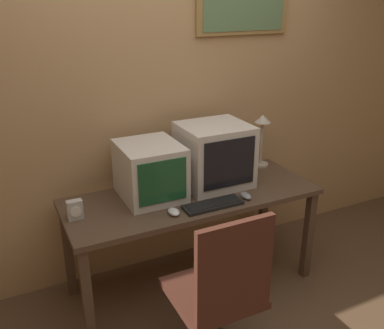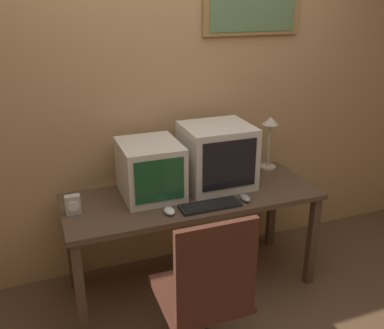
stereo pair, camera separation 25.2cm
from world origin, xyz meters
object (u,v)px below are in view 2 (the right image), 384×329
mouse_far_corner (169,211)px  desk_clock (73,205)px  mouse_near_keyboard (245,198)px  keyboard_main (210,205)px  desk_lamp (270,133)px  office_chair (205,307)px  monitor_right (217,156)px  monitor_left (150,169)px

mouse_far_corner → desk_clock: 0.59m
mouse_near_keyboard → keyboard_main: bearing=-178.6°
desk_lamp → office_chair: desk_lamp is taller
keyboard_main → office_chair: size_ratio=0.38×
office_chair → desk_lamp: bearing=47.0°
monitor_right → mouse_far_corner: size_ratio=4.57×
keyboard_main → desk_clock: size_ratio=3.23×
monitor_left → office_chair: (0.05, -0.85, -0.47)m
keyboard_main → office_chair: (-0.25, -0.53, -0.30)m
desk_clock → mouse_far_corner: bearing=-20.6°
desk_clock → office_chair: (0.56, -0.75, -0.35)m
desk_lamp → mouse_far_corner: bearing=-154.6°
office_chair → desk_clock: bearing=126.9°
monitor_right → keyboard_main: 0.41m
monitor_right → mouse_far_corner: monitor_right is taller
desk_lamp → monitor_left: bearing=-171.8°
mouse_near_keyboard → mouse_far_corner: bearing=179.5°
monitor_right → office_chair: (-0.43, -0.85, -0.50)m
desk_clock → mouse_near_keyboard: bearing=-11.2°
office_chair → mouse_far_corner: bearing=91.6°
monitor_right → desk_clock: size_ratio=3.79×
mouse_far_corner → desk_lamp: (0.94, 0.45, 0.26)m
mouse_far_corner → desk_lamp: 1.07m
desk_clock → office_chair: 1.00m
monitor_left → monitor_right: 0.48m
mouse_far_corner → desk_clock: bearing=159.4°
mouse_near_keyboard → mouse_far_corner: 0.52m
monitor_left → desk_clock: (-0.52, -0.10, -0.12)m
monitor_left → mouse_far_corner: (0.03, -0.31, -0.16)m
desk_lamp → office_chair: (-0.92, -0.99, -0.57)m
monitor_right → office_chair: size_ratio=0.45×
monitor_right → office_chair: bearing=-116.9°
keyboard_main → mouse_far_corner: mouse_far_corner is taller
keyboard_main → mouse_far_corner: 0.27m
desk_clock → desk_lamp: bearing=9.1°
monitor_left → desk_clock: monitor_left is taller
monitor_left → keyboard_main: 0.47m
monitor_left → keyboard_main: monitor_left is taller
keyboard_main → mouse_far_corner: (-0.27, 0.01, 0.01)m
monitor_left → desk_clock: size_ratio=3.66×
keyboard_main → office_chair: office_chair is taller
keyboard_main → desk_clock: 0.85m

